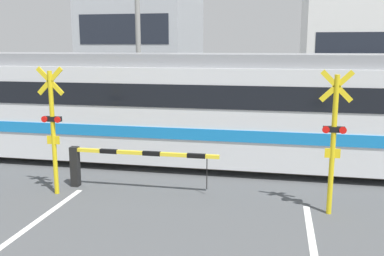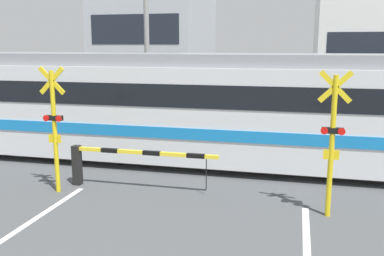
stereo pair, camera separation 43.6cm
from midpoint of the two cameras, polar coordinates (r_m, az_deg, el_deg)
The scene contains 11 objects.
rail_track_near at distance 12.67m, azimuth 0.71°, elevation -5.35°, with size 50.00×0.10×0.08m.
rail_track_far at distance 14.03m, azimuth 1.81°, elevation -3.73°, with size 50.00×0.10×0.08m.
commuter_train at distance 13.06m, azimuth -0.33°, elevation 3.03°, with size 20.71×2.94×3.36m.
crossing_barrier_near at distance 11.05m, azimuth -11.76°, elevation -4.19°, with size 3.85×0.20×1.05m.
crossing_barrier_far at distance 15.70m, azimuth 10.35°, elevation 0.36°, with size 3.85×0.20×1.05m.
crossing_signal_left at distance 10.84m, azimuth -19.17°, elevation 0.34°, with size 0.68×0.15×3.11m.
crossing_signal_right at distance 9.39m, azimuth 17.09°, elevation -1.10°, with size 0.68×0.15×3.11m.
pedestrian at distance 18.76m, azimuth 8.70°, elevation 3.02°, with size 0.38×0.23×1.79m.
building_left_of_street at distance 28.14m, azimuth -6.69°, elevation 11.85°, with size 6.14×7.97×8.12m.
building_right_of_street at distance 27.02m, azimuth 19.71°, elevation 9.64°, with size 5.25×7.97×6.53m.
utility_pole_streetside at distance 19.00m, azimuth -7.90°, elevation 12.88°, with size 0.22×0.22×8.53m.
Camera 1 is at (2.05, -1.60, 3.61)m, focal length 40.00 mm.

